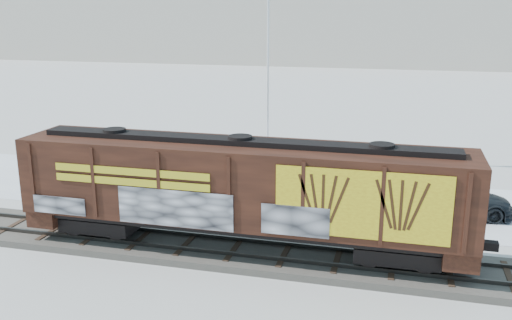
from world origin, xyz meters
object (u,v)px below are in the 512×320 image
(hopper_railcar, at_px, (241,187))
(car_silver, at_px, (264,179))
(flagpole, at_px, (270,82))
(car_dark, at_px, (452,198))
(car_white, at_px, (336,183))

(hopper_railcar, relative_size, car_silver, 3.88)
(flagpole, bearing_deg, hopper_railcar, -81.36)
(flagpole, height_order, car_dark, flagpole)
(car_dark, bearing_deg, hopper_railcar, 124.47)
(hopper_railcar, relative_size, car_white, 3.32)
(car_white, bearing_deg, hopper_railcar, 168.74)
(car_silver, xyz_separation_m, car_dark, (9.23, -1.00, 0.03))
(flagpole, relative_size, car_silver, 3.03)
(car_silver, bearing_deg, flagpole, -9.66)
(flagpole, height_order, car_silver, flagpole)
(flagpole, xyz_separation_m, car_silver, (1.06, -5.58, -4.33))
(hopper_railcar, xyz_separation_m, flagpole, (-2.03, 13.37, 2.30))
(flagpole, distance_m, car_silver, 7.14)
(car_white, bearing_deg, car_dark, -90.72)
(hopper_railcar, distance_m, car_dark, 10.88)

